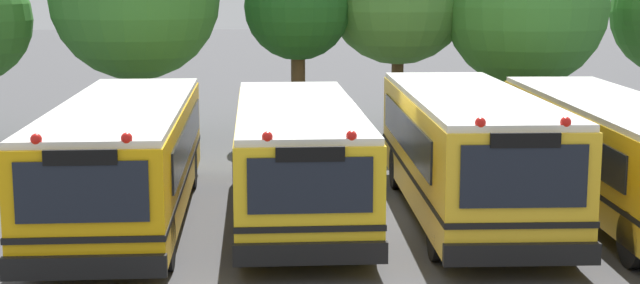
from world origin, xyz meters
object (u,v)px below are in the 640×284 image
(tree_2, at_px, (296,7))
(school_bus_0, at_px, (125,156))
(tree_4, at_px, (525,8))
(school_bus_2, at_px, (467,149))
(school_bus_3, at_px, (616,151))
(school_bus_1, at_px, (297,155))

(tree_2, bearing_deg, school_bus_0, -110.23)
(school_bus_0, distance_m, tree_4, 15.17)
(school_bus_2, xyz_separation_m, tree_4, (3.89, 10.07, 2.65))
(school_bus_0, distance_m, school_bus_3, 10.39)
(school_bus_0, xyz_separation_m, school_bus_3, (10.39, 0.30, -0.05))
(school_bus_2, relative_size, tree_4, 1.40)
(school_bus_1, height_order, tree_4, tree_4)
(school_bus_2, bearing_deg, tree_2, -71.62)
(school_bus_0, bearing_deg, school_bus_1, -178.00)
(school_bus_0, xyz_separation_m, tree_2, (3.82, 10.36, 2.76))
(school_bus_1, height_order, tree_2, tree_2)
(tree_2, bearing_deg, school_bus_1, -91.55)
(school_bus_2, height_order, tree_4, tree_4)
(school_bus_1, distance_m, tree_2, 10.56)
(school_bus_0, relative_size, school_bus_3, 0.89)
(school_bus_3, xyz_separation_m, tree_4, (0.60, 9.79, 2.77))
(school_bus_3, distance_m, tree_2, 12.34)
(school_bus_1, bearing_deg, tree_4, -127.82)
(school_bus_2, bearing_deg, school_bus_3, -174.40)
(school_bus_3, distance_m, tree_4, 10.19)
(school_bus_0, height_order, tree_4, tree_4)
(tree_2, bearing_deg, tree_4, -2.16)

